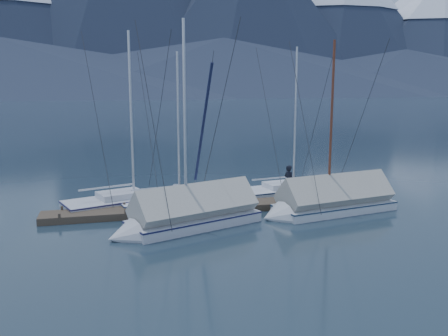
{
  "coord_description": "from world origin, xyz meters",
  "views": [
    {
      "loc": [
        -5.69,
        -21.0,
        6.41
      ],
      "look_at": [
        0.0,
        2.0,
        2.2
      ],
      "focal_mm": 38.0,
      "sensor_mm": 36.0,
      "label": 1
    }
  ],
  "objects_px": {
    "sailboat_covered_near": "(326,204)",
    "person": "(289,181)",
    "sailboat_open_mid": "(188,200)",
    "sailboat_open_right": "(300,190)",
    "sailboat_open_left": "(143,200)",
    "sailboat_covered_far": "(183,218)"
  },
  "relations": [
    {
      "from": "sailboat_covered_near",
      "to": "person",
      "type": "distance_m",
      "value": 2.54
    },
    {
      "from": "sailboat_open_mid",
      "to": "sailboat_open_right",
      "type": "distance_m",
      "value": 6.97
    },
    {
      "from": "sailboat_open_mid",
      "to": "sailboat_open_left",
      "type": "bearing_deg",
      "value": 166.9
    },
    {
      "from": "sailboat_covered_near",
      "to": "sailboat_open_mid",
      "type": "bearing_deg",
      "value": 150.61
    },
    {
      "from": "sailboat_open_left",
      "to": "sailboat_open_right",
      "type": "bearing_deg",
      "value": 1.28
    },
    {
      "from": "sailboat_open_left",
      "to": "sailboat_covered_far",
      "type": "relative_size",
      "value": 1.0
    },
    {
      "from": "sailboat_open_left",
      "to": "sailboat_covered_near",
      "type": "distance_m",
      "value": 9.74
    },
    {
      "from": "sailboat_covered_near",
      "to": "person",
      "type": "xyz_separation_m",
      "value": [
        -1.15,
        2.13,
        0.77
      ]
    },
    {
      "from": "sailboat_open_left",
      "to": "person",
      "type": "xyz_separation_m",
      "value": [
        7.65,
        -2.04,
        1.06
      ]
    },
    {
      "from": "sailboat_open_right",
      "to": "sailboat_covered_near",
      "type": "height_order",
      "value": "sailboat_covered_near"
    },
    {
      "from": "sailboat_open_mid",
      "to": "sailboat_covered_near",
      "type": "height_order",
      "value": "sailboat_covered_near"
    },
    {
      "from": "sailboat_open_left",
      "to": "person",
      "type": "bearing_deg",
      "value": -14.95
    },
    {
      "from": "sailboat_covered_near",
      "to": "sailboat_open_right",
      "type": "bearing_deg",
      "value": 83.56
    },
    {
      "from": "sailboat_covered_far",
      "to": "sailboat_open_left",
      "type": "bearing_deg",
      "value": 105.65
    },
    {
      "from": "sailboat_open_left",
      "to": "sailboat_covered_far",
      "type": "height_order",
      "value": "sailboat_covered_far"
    },
    {
      "from": "sailboat_open_right",
      "to": "person",
      "type": "height_order",
      "value": "sailboat_open_right"
    },
    {
      "from": "sailboat_open_mid",
      "to": "sailboat_covered_near",
      "type": "bearing_deg",
      "value": -29.39
    },
    {
      "from": "sailboat_open_left",
      "to": "sailboat_open_mid",
      "type": "distance_m",
      "value": 2.42
    },
    {
      "from": "sailboat_open_right",
      "to": "sailboat_covered_far",
      "type": "relative_size",
      "value": 0.93
    },
    {
      "from": "sailboat_open_left",
      "to": "person",
      "type": "distance_m",
      "value": 7.99
    },
    {
      "from": "sailboat_covered_near",
      "to": "sailboat_covered_far",
      "type": "bearing_deg",
      "value": -173.26
    },
    {
      "from": "sailboat_open_left",
      "to": "sailboat_covered_near",
      "type": "xyz_separation_m",
      "value": [
        8.8,
        -4.18,
        0.29
      ]
    }
  ]
}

